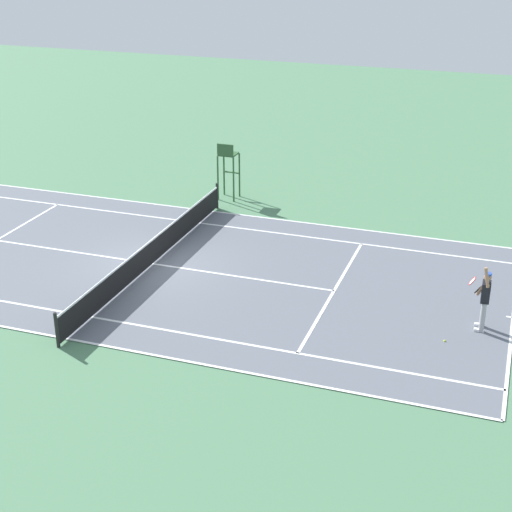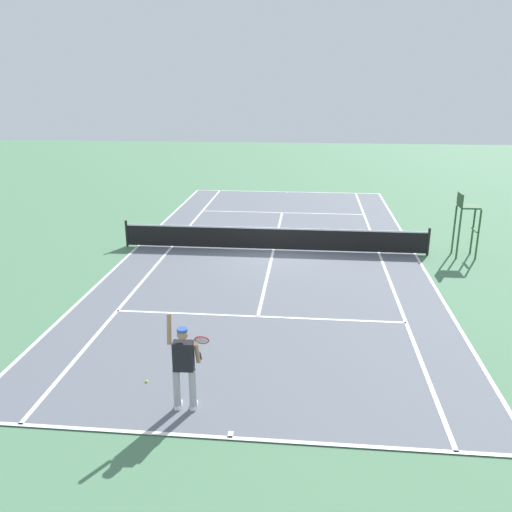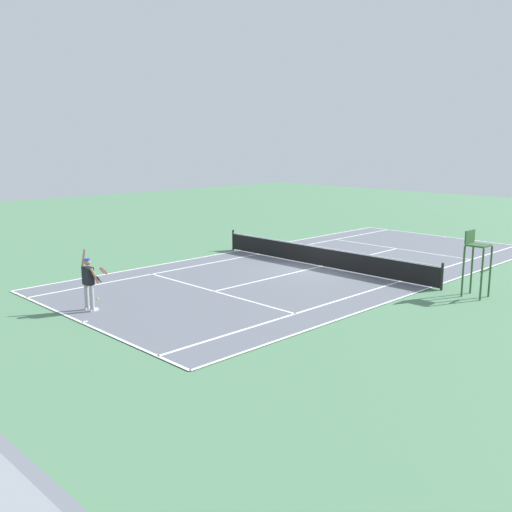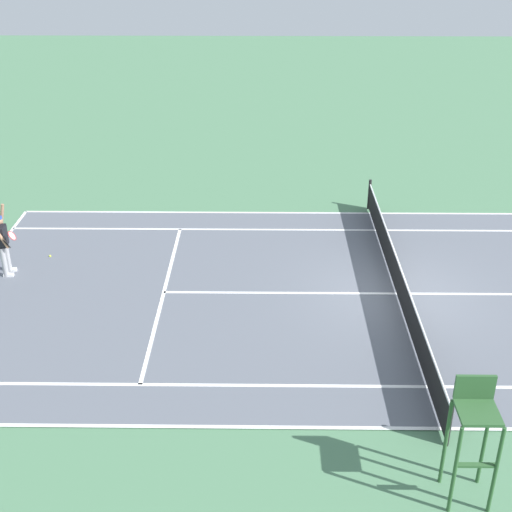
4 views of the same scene
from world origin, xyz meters
TOP-DOWN VIEW (x-y plane):
  - ground_plane at (0.00, 0.00)m, footprint 80.00×80.00m
  - court at (0.00, 0.00)m, footprint 11.08×23.88m
  - net at (0.00, 0.00)m, footprint 11.98×0.10m
  - tennis_player at (1.02, 11.02)m, footprint 0.76×0.65m
  - tennis_ball at (2.11, 10.12)m, footprint 0.07×0.07m
  - umpire_chair at (-7.21, 0.00)m, footprint 0.77×0.77m

SIDE VIEW (x-z plane):
  - ground_plane at x=0.00m, z-range 0.00..0.00m
  - court at x=0.00m, z-range 0.00..0.02m
  - tennis_ball at x=2.11m, z-range 0.00..0.07m
  - net at x=0.00m, z-range -0.01..1.06m
  - tennis_player at x=1.02m, z-range -0.05..2.04m
  - umpire_chair at x=-7.21m, z-range 0.34..2.78m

